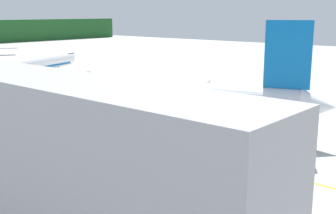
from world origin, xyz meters
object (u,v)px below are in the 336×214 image
Objects in this scene: service_truck_catering at (35,183)px; service_truck_fuel at (65,148)px; crew_loader_left at (300,120)px; crew_loader_right at (158,177)px; cargo_container_mid at (255,127)px; crew_marshaller at (134,135)px; crew_supervisor at (255,134)px; service_truck_baggage at (236,145)px; airliner_foreground at (139,97)px; cargo_container_near at (255,114)px; airliner_mid_apron at (17,66)px.

service_truck_fuel is at bearing 39.57° from service_truck_catering.
crew_loader_right is (-22.67, 0.44, -0.07)m from crew_loader_left.
cargo_container_mid is 6.07m from crew_loader_left.
crew_loader_left is at bearing -31.08° from crew_marshaller.
service_truck_catering reaches higher than crew_supervisor.
service_truck_fuel is 1.00× the size of service_truck_baggage.
airliner_foreground is 21.19m from service_truck_catering.
crew_loader_left reaches higher than crew_marshaller.
service_truck_catering is at bearing -161.71° from crew_marshaller.
crew_loader_left is at bearing -23.13° from service_truck_fuel.
cargo_container_mid is at bearing -23.07° from service_truck_fuel.
crew_loader_right is (-11.97, -13.78, -2.43)m from airliner_foreground.
airliner_foreground reaches higher than cargo_container_near.
crew_marshaller is 0.95× the size of crew_supervisor.
cargo_container_near reaches higher than crew_marshaller.
crew_marshaller is at bearing -107.23° from airliner_mid_apron.
service_truck_baggage is at bearing -79.28° from crew_marshaller.
service_truck_baggage is 3.42× the size of crew_loader_right.
airliner_mid_apron is 16.90× the size of cargo_container_near.
cargo_container_mid is at bearing -66.53° from airliner_foreground.
crew_loader_left is 8.16m from crew_supervisor.
cargo_container_mid is (-5.34, -2.99, 0.11)m from cargo_container_near.
airliner_foreground reaches higher than cargo_container_mid.
service_truck_fuel is at bearing 96.14° from crew_loader_right.
airliner_mid_apron is at bearing 63.95° from service_truck_fuel.
crew_loader_left is at bearing -6.70° from crew_supervisor.
airliner_foreground is 13.11m from cargo_container_mid.
service_truck_catering is 14.45m from crew_marshaller.
service_truck_catering is at bearing -179.50° from cargo_container_near.
service_truck_baggage is 0.83× the size of service_truck_catering.
airliner_mid_apron is 53.96m from crew_loader_left.
service_truck_fuel is (-21.38, -43.74, -1.56)m from airliner_mid_apron.
airliner_mid_apron is at bearing 77.86° from service_truck_baggage.
service_truck_baggage is at bearing -159.88° from cargo_container_mid.
crew_supervisor is (-7.86, -4.44, 0.14)m from cargo_container_near.
service_truck_catering is 24.34m from cargo_container_mid.
cargo_container_mid is (8.50, 3.11, -0.61)m from service_truck_baggage.
airliner_mid_apron is 55.94m from service_truck_catering.
crew_loader_right is (-20.34, -53.44, -2.00)m from airliner_mid_apron.
cargo_container_near is 16.37m from crew_marshaller.
crew_marshaller is (-5.34, -4.55, -2.44)m from airliner_foreground.
crew_supervisor is at bearing 2.02° from crew_loader_right.
service_truck_fuel is 3.20× the size of crew_loader_left.
service_truck_catering reaches higher than crew_loader_left.
cargo_container_near is 1.28× the size of crew_marshaller.
crew_loader_right reaches higher than crew_marshaller.
service_truck_catering is 30.20m from crew_loader_left.
cargo_container_near is (10.47, -8.83, -2.52)m from airliner_foreground.
crew_marshaller is at bearing 132.32° from crew_supervisor.
service_truck_catering is at bearing 169.06° from crew_supervisor.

